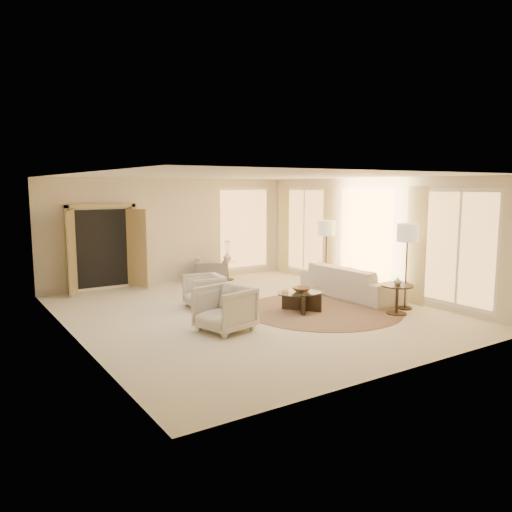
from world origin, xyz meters
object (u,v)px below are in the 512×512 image
coffee_table (302,299)px  floor_lamp_near (327,231)px  end_table (397,294)px  armchair_right (225,307)px  bowl (302,289)px  side_vase (227,257)px  floor_lamp_far (408,237)px  sofa (351,281)px  armchair_left (204,289)px  side_table (227,268)px  end_vase (398,281)px  accent_chair (212,268)px

coffee_table → floor_lamp_near: size_ratio=0.66×
end_table → armchair_right: bearing=166.0°
bowl → side_vase: (0.45, 3.91, 0.19)m
coffee_table → floor_lamp_far: floor_lamp_far is taller
coffee_table → armchair_right: bearing=-169.2°
sofa → armchair_left: bearing=72.2°
side_table → side_vase: size_ratio=2.28×
sofa → armchair_left: 3.51m
armchair_left → side_vase: (2.01, 2.49, 0.26)m
armchair_left → side_table: 3.20m
bowl → end_vase: bearing=-41.1°
armchair_right → side_vase: 4.99m
accent_chair → side_vase: (0.54, 0.08, 0.25)m
sofa → end_table: (-0.35, -1.69, 0.05)m
floor_lamp_near → side_vase: floor_lamp_near is taller
end_vase → floor_lamp_near: bearing=83.2°
coffee_table → end_vase: size_ratio=6.99×
sofa → floor_lamp_near: 1.42m
side_vase → end_vase: bearing=-79.0°
sofa → end_table: size_ratio=3.95×
coffee_table → sofa: bearing=12.9°
end_table → bowl: end_table is taller
armchair_left → accent_chair: (1.47, 2.41, 0.01)m
bowl → sofa: bearing=12.9°
accent_chair → side_table: accent_chair is taller
armchair_right → end_table: size_ratio=1.38×
armchair_right → floor_lamp_near: 4.31m
coffee_table → end_vase: bearing=-41.1°
coffee_table → bowl: bowl is taller
sofa → side_vase: (-1.35, 3.50, 0.28)m
armchair_left → end_vase: size_ratio=4.67×
floor_lamp_near → floor_lamp_far: size_ratio=0.97×
accent_chair → bowl: accent_chair is taller
armchair_right → accent_chair: (1.98, 4.22, -0.05)m
armchair_left → bowl: (1.56, -1.42, 0.07)m
end_vase → sofa: bearing=78.4°
coffee_table → floor_lamp_far: bearing=-28.7°
side_table → floor_lamp_near: floor_lamp_near is taller
accent_chair → floor_lamp_far: bearing=142.6°
coffee_table → accent_chair: bearing=91.3°
armchair_right → accent_chair: 4.66m
end_table → side_table: bearing=101.0°
coffee_table → side_table: 3.93m
bowl → side_vase: side_vase is taller
armchair_right → coffee_table: (2.07, 0.39, -0.19)m
end_table → bowl: 1.94m
floor_lamp_near → side_vase: 3.06m
sofa → side_table: size_ratio=4.76×
armchair_right → side_vase: (2.52, 4.30, 0.20)m
floor_lamp_near → end_table: bearing=-96.8°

